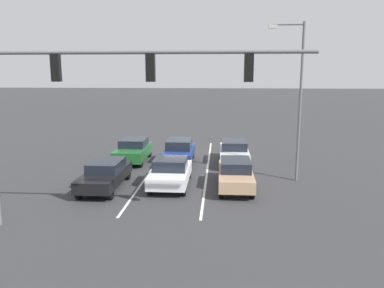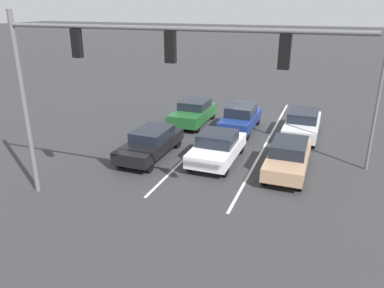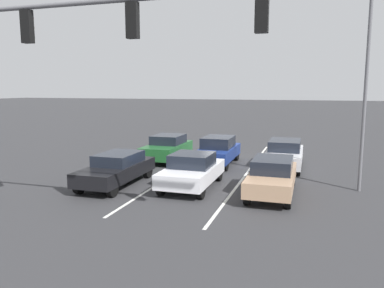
{
  "view_description": "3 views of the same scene",
  "coord_description": "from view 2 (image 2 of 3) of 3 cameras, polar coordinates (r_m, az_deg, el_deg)",
  "views": [
    {
      "loc": [
        -2.44,
        25.19,
        5.89
      ],
      "look_at": [
        -0.96,
        5.43,
        2.1
      ],
      "focal_mm": 35.0,
      "sensor_mm": 36.0,
      "label": 1
    },
    {
      "loc": [
        -4.74,
        22.65,
        7.29
      ],
      "look_at": [
        1.08,
        7.27,
        1.1
      ],
      "focal_mm": 35.0,
      "sensor_mm": 36.0,
      "label": 2
    },
    {
      "loc": [
        -4.62,
        21.34,
        4.24
      ],
      "look_at": [
        0.08,
        6.44,
        1.91
      ],
      "focal_mm": 35.0,
      "sensor_mm": 36.0,
      "label": 3
    }
  ],
  "objects": [
    {
      "name": "street_lamp_left_shoulder",
      "position": [
        18.12,
        26.64,
        10.76
      ],
      "size": [
        1.89,
        0.24,
        8.48
      ],
      "color": "slate",
      "rests_on": "ground_plane"
    },
    {
      "name": "car_white_midlane_front",
      "position": [
        18.21,
        3.88,
        -0.44
      ],
      "size": [
        1.91,
        4.18,
        1.49
      ],
      "color": "silver",
      "rests_on": "ground_plane"
    },
    {
      "name": "car_darkgreen_rightlane_second",
      "position": [
        24.02,
        0.26,
        4.87
      ],
      "size": [
        1.88,
        4.12,
        1.51
      ],
      "color": "#1E5928",
      "rests_on": "ground_plane"
    },
    {
      "name": "ground_plane",
      "position": [
        24.26,
        8.49,
        2.9
      ],
      "size": [
        240.0,
        240.0,
        0.0
      ],
      "primitive_type": "plane",
      "color": "#333335"
    },
    {
      "name": "traffic_signal_gantry",
      "position": [
        12.99,
        -12.62,
        11.36
      ],
      "size": [
        11.99,
        0.37,
        7.12
      ],
      "color": "slate",
      "rests_on": "ground_plane"
    },
    {
      "name": "car_silver_leftlane_second",
      "position": [
        22.74,
        16.47,
        3.07
      ],
      "size": [
        1.84,
        4.71,
        1.48
      ],
      "color": "silver",
      "rests_on": "ground_plane"
    },
    {
      "name": "car_black_rightlane_front",
      "position": [
        18.89,
        -6.29,
        0.22
      ],
      "size": [
        1.77,
        4.56,
        1.4
      ],
      "color": "black",
      "rests_on": "ground_plane"
    },
    {
      "name": "car_navy_midlane_second",
      "position": [
        22.93,
        7.42,
        4.03
      ],
      "size": [
        1.79,
        4.22,
        1.57
      ],
      "color": "navy",
      "rests_on": "ground_plane"
    },
    {
      "name": "car_tan_leftlane_front",
      "position": [
        17.61,
        14.47,
        -1.79
      ],
      "size": [
        1.72,
        4.55,
        1.47
      ],
      "color": "tan",
      "rests_on": "ground_plane"
    },
    {
      "name": "lane_stripe_left_divider",
      "position": [
        21.67,
        11.47,
        0.55
      ],
      "size": [
        0.12,
        16.93,
        0.01
      ],
      "primitive_type": "cube",
      "color": "silver",
      "rests_on": "ground_plane"
    },
    {
      "name": "lane_stripe_center_divider",
      "position": [
        22.41,
        2.82,
        1.62
      ],
      "size": [
        0.12,
        16.93,
        0.01
      ],
      "primitive_type": "cube",
      "color": "silver",
      "rests_on": "ground_plane"
    }
  ]
}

